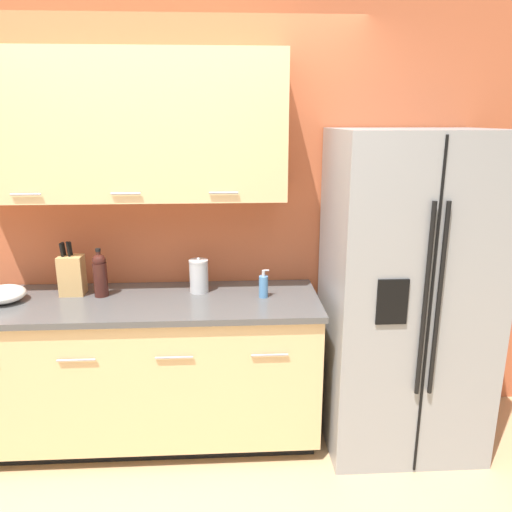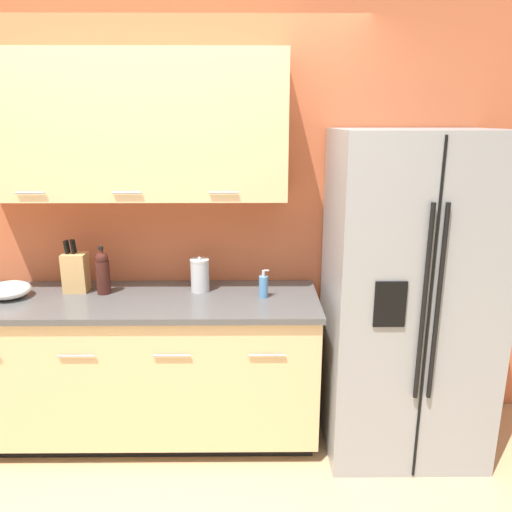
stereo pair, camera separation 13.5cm
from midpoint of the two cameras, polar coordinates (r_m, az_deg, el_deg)
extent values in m
cube|color=#BC5B38|center=(3.20, -9.50, 3.94)|extent=(10.00, 0.05, 2.60)
cube|color=#E0B77F|center=(2.97, -12.90, 14.19)|extent=(1.77, 0.32, 0.81)
cylinder|color=#99999E|center=(2.99, -23.25, 6.66)|extent=(0.16, 0.01, 0.01)
cylinder|color=#99999E|center=(2.83, -13.21, 7.06)|extent=(0.16, 0.01, 0.01)
cylinder|color=#99999E|center=(2.77, -2.31, 7.26)|extent=(0.16, 0.01, 0.01)
cube|color=black|center=(3.42, -11.41, -18.26)|extent=(2.08, 0.54, 0.09)
cube|color=#E0B77F|center=(3.16, -11.98, -12.00)|extent=(2.12, 0.62, 0.79)
cube|color=#4C4C4C|center=(2.99, -12.46, -5.05)|extent=(2.15, 0.64, 0.03)
cylinder|color=#99999E|center=(2.85, -18.60, -10.80)|extent=(0.20, 0.01, 0.01)
cylinder|color=#99999E|center=(2.74, -8.23, -11.22)|extent=(0.20, 0.01, 0.01)
cylinder|color=#99999E|center=(2.72, 2.68, -11.28)|extent=(0.20, 0.01, 0.01)
cube|color=gray|center=(3.03, 18.05, -4.43)|extent=(0.89, 0.73, 1.87)
cube|color=black|center=(2.71, 20.45, -7.04)|extent=(0.01, 0.01, 1.84)
cylinder|color=black|center=(2.65, 20.03, -5.32)|extent=(0.02, 0.02, 1.03)
cylinder|color=black|center=(2.67, 21.45, -5.26)|extent=(0.02, 0.02, 1.03)
cube|color=black|center=(2.61, 16.53, -5.34)|extent=(0.16, 0.01, 0.24)
cube|color=tan|center=(3.16, -18.77, -1.81)|extent=(0.14, 0.11, 0.24)
cylinder|color=black|center=(3.14, -19.58, 1.03)|extent=(0.02, 0.04, 0.08)
cylinder|color=black|center=(3.11, -19.78, 0.90)|extent=(0.02, 0.04, 0.09)
cylinder|color=black|center=(3.13, -18.92, 1.05)|extent=(0.02, 0.04, 0.08)
cylinder|color=black|center=(3.10, -19.12, 0.99)|extent=(0.02, 0.03, 0.09)
cylinder|color=#3D1914|center=(3.08, -15.88, -2.35)|extent=(0.08, 0.08, 0.20)
sphere|color=#3D1914|center=(3.04, -16.04, -0.28)|extent=(0.08, 0.08, 0.08)
cylinder|color=#3D1914|center=(3.04, -16.07, 0.09)|extent=(0.03, 0.03, 0.07)
cylinder|color=black|center=(3.03, -16.13, 0.88)|extent=(0.03, 0.03, 0.02)
cylinder|color=#4C7FB2|center=(2.91, 2.18, -3.54)|extent=(0.05, 0.05, 0.13)
cylinder|color=#B2B2B5|center=(2.88, 2.20, -2.01)|extent=(0.02, 0.02, 0.04)
cylinder|color=#B2B2B5|center=(2.88, 2.52, -1.67)|extent=(0.03, 0.01, 0.01)
cylinder|color=#B7B7BA|center=(3.01, -5.15, -2.32)|extent=(0.11, 0.11, 0.19)
cylinder|color=#B7B7BA|center=(2.98, -5.19, -0.49)|extent=(0.11, 0.11, 0.01)
sphere|color=#B7B7BA|center=(2.98, -5.20, -0.27)|extent=(0.02, 0.02, 0.02)
ellipsoid|color=white|center=(3.22, -25.29, -3.54)|extent=(0.24, 0.24, 0.09)
camera|label=1|loc=(0.07, -88.65, 0.37)|focal=35.00mm
camera|label=2|loc=(0.07, 91.35, -0.37)|focal=35.00mm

